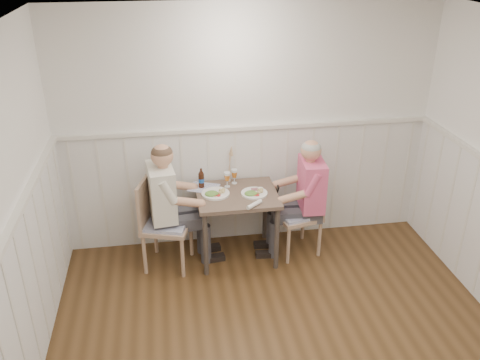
{
  "coord_description": "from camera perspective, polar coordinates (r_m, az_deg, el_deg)",
  "views": [
    {
      "loc": [
        -0.87,
        -2.74,
        3.14
      ],
      "look_at": [
        -0.18,
        1.64,
        1.0
      ],
      "focal_mm": 38.0,
      "sensor_mm": 36.0,
      "label": 1
    }
  ],
  "objects": [
    {
      "name": "chair_left",
      "position": [
        5.24,
        -8.87,
        -4.47
      ],
      "size": [
        0.57,
        0.57,
        0.98
      ],
      "color": "tan",
      "rests_on": "ground"
    },
    {
      "name": "beer_bottle",
      "position": [
        5.31,
        -4.37,
        0.09
      ],
      "size": [
        0.06,
        0.06,
        0.22
      ],
      "color": "black",
      "rests_on": "dining_table"
    },
    {
      "name": "diner_cream",
      "position": [
        5.23,
        -8.14,
        -3.93
      ],
      "size": [
        0.67,
        0.46,
        1.37
      ],
      "color": "#3F3F47",
      "rests_on": "ground"
    },
    {
      "name": "plate_diner",
      "position": [
        5.18,
        -2.9,
        -1.46
      ],
      "size": [
        0.29,
        0.29,
        0.07
      ],
      "color": "white",
      "rests_on": "dining_table"
    },
    {
      "name": "dining_table",
      "position": [
        5.27,
        -0.34,
        -2.57
      ],
      "size": [
        0.83,
        0.7,
        0.75
      ],
      "color": "brown",
      "rests_on": "ground"
    },
    {
      "name": "rolled_napkin",
      "position": [
        4.97,
        1.63,
        -2.76
      ],
      "size": [
        0.18,
        0.16,
        0.04
      ],
      "color": "white",
      "rests_on": "dining_table"
    },
    {
      "name": "man_in_pink",
      "position": [
        5.44,
        7.45,
        -2.9
      ],
      "size": [
        0.63,
        0.44,
        1.32
      ],
      "color": "#3F3F47",
      "rests_on": "ground"
    },
    {
      "name": "room_shell",
      "position": [
        3.31,
        7.56,
        -3.92
      ],
      "size": [
        4.04,
        4.54,
        2.6
      ],
      "color": "white",
      "rests_on": "ground"
    },
    {
      "name": "wainscot",
      "position": [
        4.31,
        4.4,
        -9.05
      ],
      "size": [
        4.0,
        4.49,
        1.34
      ],
      "color": "white",
      "rests_on": "ground"
    },
    {
      "name": "beer_glass_a",
      "position": [
        5.39,
        -0.64,
        0.68
      ],
      "size": [
        0.06,
        0.06,
        0.16
      ],
      "color": "silver",
      "rests_on": "dining_table"
    },
    {
      "name": "gingham_mat",
      "position": [
        5.34,
        -4.09,
        -0.86
      ],
      "size": [
        0.37,
        0.34,
        0.01
      ],
      "color": "#59629E",
      "rests_on": "dining_table"
    },
    {
      "name": "plate_man",
      "position": [
        5.19,
        1.53,
        -1.4
      ],
      "size": [
        0.27,
        0.27,
        0.07
      ],
      "color": "white",
      "rests_on": "dining_table"
    },
    {
      "name": "grass_vase",
      "position": [
        5.41,
        -1.28,
        1.69
      ],
      "size": [
        0.05,
        0.05,
        0.42
      ],
      "color": "silver",
      "rests_on": "dining_table"
    },
    {
      "name": "chair_right",
      "position": [
        5.47,
        6.97,
        -3.32
      ],
      "size": [
        0.52,
        0.52,
        0.92
      ],
      "color": "tan",
      "rests_on": "ground"
    },
    {
      "name": "beer_glass_b",
      "position": [
        5.31,
        -1.46,
        0.32
      ],
      "size": [
        0.07,
        0.07,
        0.17
      ],
      "color": "silver",
      "rests_on": "dining_table"
    }
  ]
}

